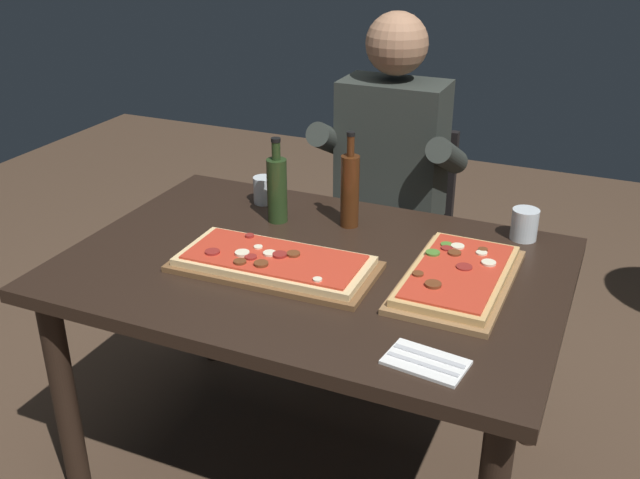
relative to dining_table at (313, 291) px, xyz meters
name	(u,v)px	position (x,y,z in m)	size (l,w,h in m)	color
ground_plane	(314,463)	(0.00, 0.00, -0.64)	(6.40, 6.40, 0.00)	#4C3828
dining_table	(313,291)	(0.00, 0.00, 0.00)	(1.40, 0.96, 0.74)	black
pizza_rectangular_front	(274,263)	(-0.08, -0.08, 0.12)	(0.57, 0.28, 0.05)	brown
pizza_rectangular_left	(458,277)	(0.41, 0.04, 0.12)	(0.28, 0.49, 0.05)	olive
wine_bottle_dark	(277,188)	(-0.22, 0.22, 0.21)	(0.06, 0.06, 0.28)	#233819
oil_bottle_amber	(350,189)	(0.00, 0.28, 0.22)	(0.06, 0.06, 0.31)	#47230F
tumbler_near_camera	(264,192)	(-0.33, 0.34, 0.14)	(0.07, 0.07, 0.09)	silver
tumbler_far_side	(525,224)	(0.52, 0.40, 0.14)	(0.08, 0.08, 0.10)	silver
napkin_cutlery_set	(426,362)	(0.43, -0.35, 0.10)	(0.19, 0.13, 0.01)	white
diner_chair	(395,228)	(-0.03, 0.86, -0.16)	(0.44, 0.44, 0.87)	black
seated_diner	(387,177)	(-0.03, 0.74, 0.10)	(0.53, 0.41, 1.33)	#23232D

